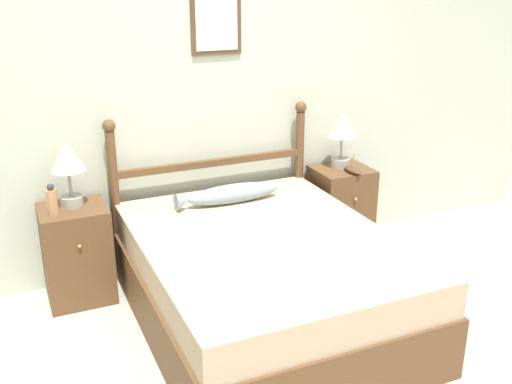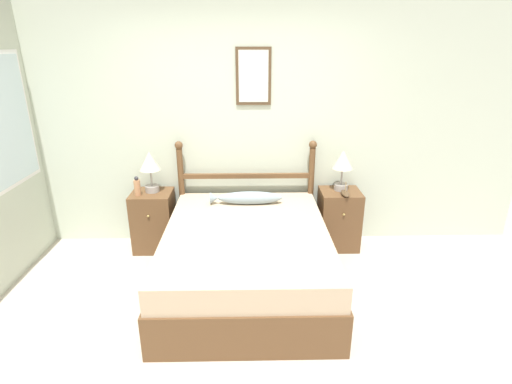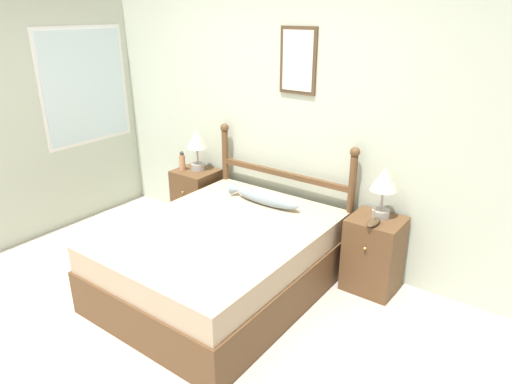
{
  "view_description": "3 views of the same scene",
  "coord_description": "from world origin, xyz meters",
  "views": [
    {
      "loc": [
        -1.26,
        -2.3,
        2.1
      ],
      "look_at": [
        0.23,
        1.04,
        0.75
      ],
      "focal_mm": 42.0,
      "sensor_mm": 36.0,
      "label": 1
    },
    {
      "loc": [
        0.15,
        -2.54,
        2.15
      ],
      "look_at": [
        0.23,
        1.16,
        0.77
      ],
      "focal_mm": 28.0,
      "sensor_mm": 36.0,
      "label": 2
    },
    {
      "loc": [
        2.35,
        -1.85,
        2.27
      ],
      "look_at": [
        0.14,
        1.17,
        0.75
      ],
      "focal_mm": 32.0,
      "sensor_mm": 36.0,
      "label": 3
    }
  ],
  "objects": [
    {
      "name": "model_boat",
      "position": [
        1.17,
        1.35,
        0.68
      ],
      "size": [
        0.08,
        0.2,
        0.15
      ],
      "color": "#4C3823",
      "rests_on": "nightstand_right"
    },
    {
      "name": "nightstand_left",
      "position": [
        -0.89,
        1.47,
        0.33
      ],
      "size": [
        0.43,
        0.41,
        0.66
      ],
      "color": "brown",
      "rests_on": "ground_plane"
    },
    {
      "name": "table_lamp_left",
      "position": [
        -0.88,
        1.51,
        0.96
      ],
      "size": [
        0.22,
        0.22,
        0.44
      ],
      "color": "gray",
      "rests_on": "nightstand_left"
    },
    {
      "name": "nightstand_right",
      "position": [
        1.15,
        1.47,
        0.33
      ],
      "size": [
        0.43,
        0.41,
        0.66
      ],
      "color": "brown",
      "rests_on": "ground_plane"
    },
    {
      "name": "fish_pillow",
      "position": [
        0.14,
        1.3,
        0.66
      ],
      "size": [
        0.75,
        0.14,
        0.13
      ],
      "color": "#8499A3",
      "rests_on": "bed"
    },
    {
      "name": "headboard",
      "position": [
        0.13,
        1.61,
        0.67
      ],
      "size": [
        1.52,
        0.09,
        1.18
      ],
      "color": "brown",
      "rests_on": "ground_plane"
    },
    {
      "name": "ground_plane",
      "position": [
        0.0,
        0.0,
        0.0
      ],
      "size": [
        16.0,
        16.0,
        0.0
      ],
      "primitive_type": "plane",
      "color": "#B7AD9E"
    },
    {
      "name": "wall_back",
      "position": [
        0.0,
        1.73,
        1.28
      ],
      "size": [
        6.4,
        0.08,
        2.55
      ],
      "color": "beige",
      "rests_on": "ground_plane"
    },
    {
      "name": "table_lamp_right",
      "position": [
        1.16,
        1.52,
        0.96
      ],
      "size": [
        0.22,
        0.22,
        0.44
      ],
      "color": "gray",
      "rests_on": "nightstand_right"
    },
    {
      "name": "bottle",
      "position": [
        -1.01,
        1.41,
        0.75
      ],
      "size": [
        0.07,
        0.07,
        0.21
      ],
      "color": "tan",
      "rests_on": "nightstand_left"
    },
    {
      "name": "bed",
      "position": [
        0.13,
        0.69,
        0.29
      ],
      "size": [
        1.5,
        1.91,
        0.59
      ],
      "color": "brown",
      "rests_on": "ground_plane"
    }
  ]
}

